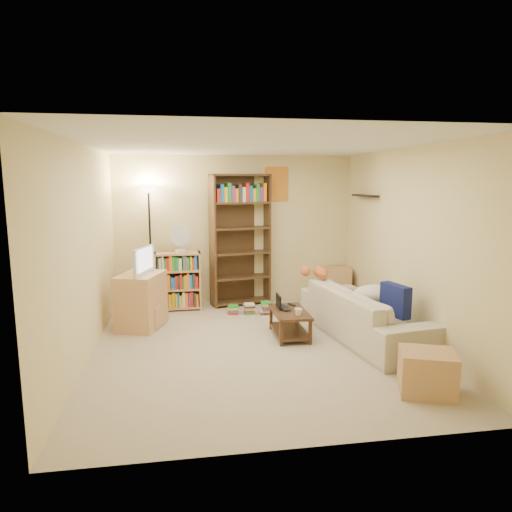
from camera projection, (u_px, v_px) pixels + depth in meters
name	position (u px, v px, depth m)	size (l,w,h in m)	color
room	(256.00, 219.00, 5.51)	(4.50, 4.54, 2.52)	tan
sofa	(365.00, 314.00, 6.06)	(1.22, 2.37, 0.66)	beige
navy_pillow	(395.00, 300.00, 5.59)	(0.43, 0.13, 0.39)	#121951
cream_blanket	(375.00, 295.00, 6.12)	(0.61, 0.43, 0.26)	beige
tabby_cat	(318.00, 272.00, 6.72)	(0.52, 0.25, 0.18)	#D2602C
coffee_table	(290.00, 321.00, 6.13)	(0.45, 0.80, 0.36)	#49331C
laptop	(287.00, 307.00, 6.22)	(0.26, 0.35, 0.02)	black
laptop_screen	(278.00, 301.00, 6.19)	(0.01, 0.27, 0.18)	white
mug	(298.00, 312.00, 5.88)	(0.10, 0.10, 0.10)	white
tv_remote	(292.00, 305.00, 6.38)	(0.04, 0.14, 0.02)	black
tv_stand	(141.00, 301.00, 6.49)	(0.52, 0.73, 0.78)	tan
television	(139.00, 260.00, 6.39)	(0.30, 0.66, 0.38)	black
tall_bookshelf	(240.00, 237.00, 7.59)	(1.03, 0.53, 2.19)	#48311B
short_bookshelf	(178.00, 281.00, 7.38)	(0.74, 0.31, 0.94)	tan
desk_fan	(180.00, 238.00, 7.23)	(0.33, 0.19, 0.45)	silver
floor_lamp	(149.00, 210.00, 7.29)	(0.34, 0.34, 2.03)	black
side_table	(336.00, 285.00, 7.90)	(0.51, 0.51, 0.59)	tan
end_cabinet	(427.00, 373.00, 4.47)	(0.52, 0.43, 0.43)	tan
book_stacks	(259.00, 309.00, 7.17)	(0.94, 0.27, 0.21)	red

